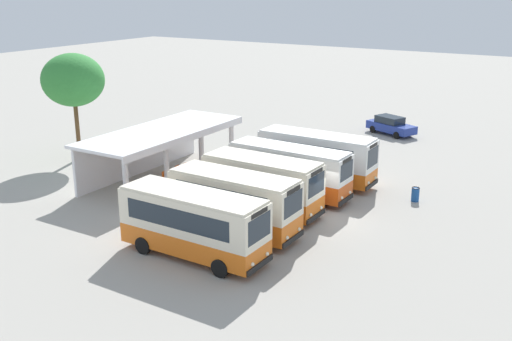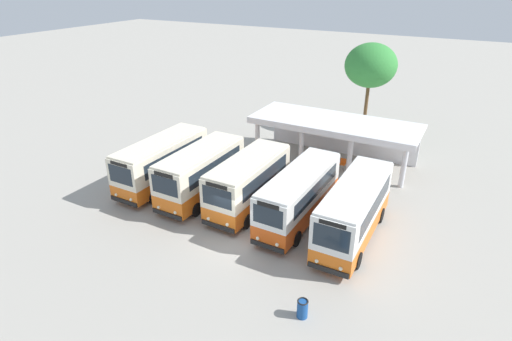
% 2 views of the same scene
% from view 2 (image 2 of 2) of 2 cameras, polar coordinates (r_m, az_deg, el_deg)
% --- Properties ---
extents(ground_plane, '(180.00, 180.00, 0.00)m').
position_cam_2_polar(ground_plane, '(23.68, -3.16, -9.49)').
color(ground_plane, '#A39E93').
extents(city_bus_nearest_orange, '(2.51, 7.71, 3.34)m').
position_cam_2_polar(city_bus_nearest_orange, '(29.34, -12.80, 1.31)').
color(city_bus_nearest_orange, black).
rests_on(city_bus_nearest_orange, ground).
extents(city_bus_second_in_row, '(2.48, 7.26, 3.37)m').
position_cam_2_polar(city_bus_second_in_row, '(27.26, -7.56, -0.15)').
color(city_bus_second_in_row, black).
rests_on(city_bus_second_in_row, ground).
extents(city_bus_middle_cream, '(2.53, 7.13, 3.35)m').
position_cam_2_polar(city_bus_middle_cream, '(25.81, -1.04, -1.48)').
color(city_bus_middle_cream, black).
rests_on(city_bus_middle_cream, ground).
extents(city_bus_fourth_amber, '(2.36, 7.95, 3.24)m').
position_cam_2_polar(city_bus_fourth_amber, '(24.57, 5.93, -3.27)').
color(city_bus_fourth_amber, black).
rests_on(city_bus_fourth_amber, ground).
extents(city_bus_fifth_blue, '(2.33, 8.04, 3.38)m').
position_cam_2_polar(city_bus_fifth_blue, '(23.44, 13.37, -5.20)').
color(city_bus_fifth_blue, black).
rests_on(city_bus_fifth_blue, ground).
extents(terminal_canopy, '(12.71, 4.86, 3.40)m').
position_cam_2_polar(terminal_canopy, '(33.12, 11.00, 5.67)').
color(terminal_canopy, silver).
rests_on(terminal_canopy, ground).
extents(waiting_chair_end_by_column, '(0.45, 0.45, 0.86)m').
position_cam_2_polar(waiting_chair_end_by_column, '(32.79, 8.13, 1.83)').
color(waiting_chair_end_by_column, slate).
rests_on(waiting_chair_end_by_column, ground).
extents(waiting_chair_second_from_end, '(0.45, 0.45, 0.86)m').
position_cam_2_polar(waiting_chair_second_from_end, '(32.51, 9.32, 1.54)').
color(waiting_chair_second_from_end, slate).
rests_on(waiting_chair_second_from_end, ground).
extents(waiting_chair_middle_seat, '(0.45, 0.45, 0.86)m').
position_cam_2_polar(waiting_chair_middle_seat, '(32.44, 10.65, 1.37)').
color(waiting_chair_middle_seat, slate).
rests_on(waiting_chair_middle_seat, ground).
extents(waiting_chair_fourth_seat, '(0.45, 0.45, 0.86)m').
position_cam_2_polar(waiting_chair_fourth_seat, '(32.15, 11.85, 1.03)').
color(waiting_chair_fourth_seat, slate).
rests_on(waiting_chair_fourth_seat, ground).
extents(roadside_tree_behind_canopy, '(4.63, 4.63, 8.05)m').
position_cam_2_polar(roadside_tree_behind_canopy, '(39.59, 15.50, 13.74)').
color(roadside_tree_behind_canopy, brown).
rests_on(roadside_tree_behind_canopy, ground).
extents(litter_bin_apron, '(0.49, 0.49, 0.90)m').
position_cam_2_polar(litter_bin_apron, '(19.01, 6.40, -18.35)').
color(litter_bin_apron, '#19478C').
rests_on(litter_bin_apron, ground).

